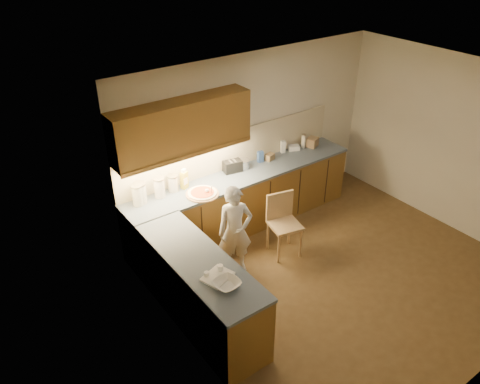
{
  "coord_description": "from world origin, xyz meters",
  "views": [
    {
      "loc": [
        -3.97,
        -3.18,
        4.22
      ],
      "look_at": [
        -0.8,
        1.2,
        1.0
      ],
      "focal_mm": 35.0,
      "sensor_mm": 36.0,
      "label": 1
    }
  ],
  "objects_px": {
    "wooden_chair": "(283,220)",
    "oil_jug": "(184,179)",
    "child": "(235,231)",
    "toaster": "(232,166)",
    "pizza_on_board": "(203,193)"
  },
  "relations": [
    {
      "from": "oil_jug",
      "to": "toaster",
      "type": "relative_size",
      "value": 1.0
    },
    {
      "from": "oil_jug",
      "to": "toaster",
      "type": "bearing_deg",
      "value": 0.37
    },
    {
      "from": "child",
      "to": "pizza_on_board",
      "type": "bearing_deg",
      "value": 118.69
    },
    {
      "from": "wooden_chair",
      "to": "oil_jug",
      "type": "xyz_separation_m",
      "value": [
        -0.99,
        0.98,
        0.53
      ]
    },
    {
      "from": "toaster",
      "to": "pizza_on_board",
      "type": "bearing_deg",
      "value": -146.2
    },
    {
      "from": "wooden_chair",
      "to": "toaster",
      "type": "relative_size",
      "value": 3.07
    },
    {
      "from": "pizza_on_board",
      "to": "toaster",
      "type": "distance_m",
      "value": 0.78
    },
    {
      "from": "child",
      "to": "toaster",
      "type": "height_order",
      "value": "child"
    },
    {
      "from": "child",
      "to": "toaster",
      "type": "relative_size",
      "value": 4.34
    },
    {
      "from": "wooden_chair",
      "to": "toaster",
      "type": "height_order",
      "value": "toaster"
    },
    {
      "from": "child",
      "to": "wooden_chair",
      "type": "relative_size",
      "value": 1.41
    },
    {
      "from": "child",
      "to": "toaster",
      "type": "distance_m",
      "value": 1.19
    },
    {
      "from": "wooden_chair",
      "to": "oil_jug",
      "type": "distance_m",
      "value": 1.49
    },
    {
      "from": "child",
      "to": "toaster",
      "type": "xyz_separation_m",
      "value": [
        0.63,
        0.95,
        0.37
      ]
    },
    {
      "from": "wooden_chair",
      "to": "oil_jug",
      "type": "height_order",
      "value": "oil_jug"
    }
  ]
}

